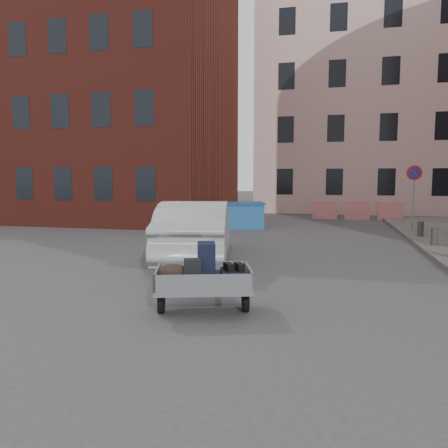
# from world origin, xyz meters

# --- Properties ---
(ground) EXTENTS (120.00, 120.00, 0.00)m
(ground) POSITION_xyz_m (0.00, 0.00, 0.00)
(ground) COLOR #38383A
(ground) RESTS_ON ground
(building_brick) EXTENTS (12.00, 10.00, 14.00)m
(building_brick) POSITION_xyz_m (-9.00, 13.00, 7.00)
(building_brick) COLOR #591E16
(building_brick) RESTS_ON ground
(building_pink) EXTENTS (16.00, 8.00, 14.00)m
(building_pink) POSITION_xyz_m (6.00, 22.00, 7.00)
(building_pink) COLOR #CDA69D
(building_pink) RESTS_ON ground
(far_building) EXTENTS (6.00, 6.00, 8.00)m
(far_building) POSITION_xyz_m (-20.00, 22.00, 4.00)
(far_building) COLOR maroon
(far_building) RESTS_ON ground
(no_parking_sign) EXTENTS (0.60, 0.09, 2.65)m
(no_parking_sign) POSITION_xyz_m (6.00, 9.48, 2.01)
(no_parking_sign) COLOR gray
(no_parking_sign) RESTS_ON sidewalk
(barriers) EXTENTS (4.70, 0.18, 1.00)m
(barriers) POSITION_xyz_m (4.20, 15.00, 0.50)
(barriers) COLOR red
(barriers) RESTS_ON ground
(trailer) EXTENTS (1.85, 1.97, 1.20)m
(trailer) POSITION_xyz_m (0.58, -2.50, 0.61)
(trailer) COLOR black
(trailer) RESTS_ON ground
(dumpster) EXTENTS (3.10, 2.25, 1.17)m
(dumpster) POSITION_xyz_m (-1.55, 9.66, 0.59)
(dumpster) COLOR #215B9D
(dumpster) RESTS_ON ground
(silver_car) EXTENTS (2.73, 5.29, 1.66)m
(silver_car) POSITION_xyz_m (-0.91, 1.99, 0.83)
(silver_car) COLOR #9B9EA2
(silver_car) RESTS_ON ground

